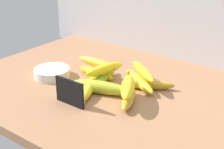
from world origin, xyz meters
TOP-DOWN VIEW (x-y plane):
  - counter_top at (0.00, 0.00)cm, footprint 110.00×76.00cm
  - chalkboard_sign at (-4.48, -17.03)cm, footprint 11.00×1.80cm
  - fruit_bowl at (-24.65, -5.63)cm, footprint 13.15×13.15cm
  - banana_0 at (-11.43, 3.82)cm, footprint 16.04×4.06cm
  - banana_1 at (5.06, 7.16)cm, footprint 19.22×13.59cm
  - banana_2 at (-5.05, -7.62)cm, footprint 11.59×17.50cm
  - banana_3 at (-1.94, -5.47)cm, footprint 21.32×10.44cm
  - banana_4 at (8.89, 6.86)cm, footprint 17.26×11.93cm
  - banana_5 at (9.66, -5.64)cm, footprint 9.31×15.21cm
  - banana_6 at (-6.69, 1.80)cm, footprint 6.93×19.40cm
  - banana_7 at (-5.87, 1.90)cm, footprint 7.25×16.50cm
  - banana_8 at (5.72, 8.46)cm, footprint 16.60×13.26cm
  - banana_9 at (9.14, -5.50)cm, footprint 11.95×16.22cm
  - banana_10 at (-11.89, 5.20)cm, footprint 18.12×3.62cm

SIDE VIEW (x-z plane):
  - counter_top at x=0.00cm, z-range 0.00..3.00cm
  - fruit_bowl at x=-24.65cm, z-range 3.00..6.18cm
  - banana_4 at x=8.89cm, z-range 3.00..6.29cm
  - banana_0 at x=-11.43cm, z-range 3.00..6.38cm
  - banana_6 at x=-6.69cm, z-range 3.00..6.39cm
  - banana_5 at x=9.66cm, z-range 3.00..6.40cm
  - banana_2 at x=-5.05cm, z-range 3.00..6.53cm
  - banana_1 at x=5.06cm, z-range 3.00..6.59cm
  - banana_3 at x=-1.94cm, z-range 3.00..7.38cm
  - chalkboard_sign at x=-4.48cm, z-range 2.66..11.06cm
  - banana_10 at x=-11.89cm, z-range 6.38..9.66cm
  - banana_8 at x=5.72cm, z-range 6.59..9.79cm
  - banana_7 at x=-5.87cm, z-range 6.39..10.00cm
  - banana_9 at x=9.14cm, z-range 6.40..10.59cm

